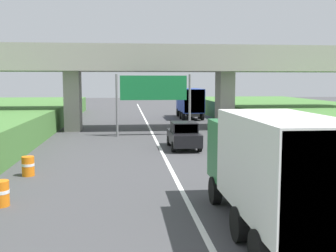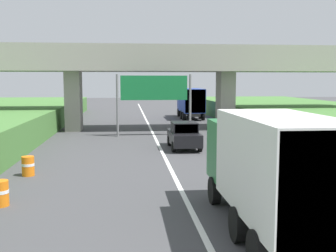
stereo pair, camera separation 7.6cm
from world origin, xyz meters
name	(u,v)px [view 2 (the right image)]	position (x,y,z in m)	size (l,w,h in m)	color
lane_centre_stripe	(156,141)	(0.00, 26.34, 0.00)	(0.20, 92.68, 0.01)	white
overpass_bridge	(151,68)	(0.00, 32.92, 5.48)	(40.00, 4.80, 7.34)	#9E998E
overhead_highway_sign	(154,91)	(0.00, 28.76, 3.52)	(5.88, 0.18, 4.84)	slate
truck_green	(270,166)	(1.91, 8.32, 1.93)	(2.44, 7.30, 3.44)	black
truck_blue	(190,102)	(5.15, 43.15, 1.93)	(2.44, 7.30, 3.44)	black
car_black	(184,135)	(1.51, 22.77, 0.86)	(1.86, 4.10, 1.72)	black
construction_barrel_1	(0,193)	(-6.53, 11.61, 0.46)	(0.57, 0.57, 0.90)	orange
construction_barrel_2	(28,166)	(-6.66, 16.12, 0.46)	(0.57, 0.57, 0.90)	orange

